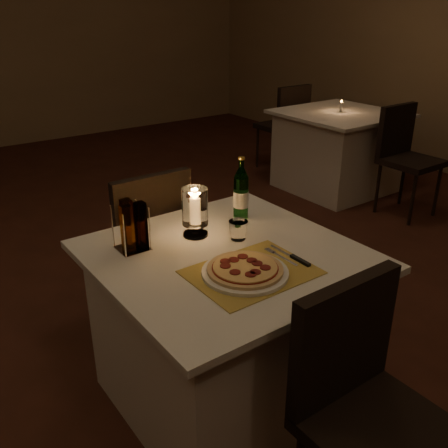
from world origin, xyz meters
TOP-DOWN VIEW (x-y plane):
  - floor at (0.00, 0.00)m, footprint 8.00×10.00m
  - main_table at (0.16, -0.17)m, footprint 1.00×1.00m
  - chair_near at (0.16, -0.89)m, footprint 0.42×0.42m
  - chair_far at (0.16, 0.54)m, footprint 0.42×0.42m
  - placemat at (0.14, -0.35)m, footprint 0.45×0.34m
  - plate at (0.11, -0.35)m, footprint 0.32×0.32m
  - pizza at (0.11, -0.35)m, footprint 0.28×0.28m
  - fork at (0.30, -0.32)m, footprint 0.02×0.18m
  - knife at (0.34, -0.38)m, footprint 0.02×0.22m
  - tumbler at (0.28, -0.09)m, footprint 0.08×0.08m
  - water_bottle at (0.42, 0.08)m, footprint 0.07×0.07m
  - hurricane_candle at (0.15, 0.04)m, footprint 0.11×0.11m
  - cruet_caddy at (-0.13, 0.07)m, footprint 0.12×0.12m
  - neighbor_table_right at (2.67, 1.49)m, footprint 1.00×1.00m
  - neighbor_chair_ra at (2.67, 0.78)m, footprint 0.42×0.42m
  - neighbor_chair_rb at (2.67, 2.21)m, footprint 0.42×0.42m
  - neighbor_candle_right at (2.67, 1.49)m, footprint 0.03×0.03m

SIDE VIEW (x-z plane):
  - floor at x=0.00m, z-range -0.02..0.00m
  - main_table at x=0.16m, z-range 0.00..0.74m
  - neighbor_table_right at x=2.67m, z-range 0.00..0.74m
  - chair_near at x=0.16m, z-range 0.10..1.00m
  - chair_far at x=0.16m, z-range 0.10..1.00m
  - neighbor_chair_ra at x=2.67m, z-range 0.10..1.00m
  - neighbor_chair_rb at x=2.67m, z-range 0.10..1.00m
  - placemat at x=0.14m, z-range 0.74..0.74m
  - fork at x=0.30m, z-range 0.74..0.75m
  - knife at x=0.34m, z-range 0.74..0.76m
  - plate at x=0.11m, z-range 0.74..0.76m
  - pizza at x=0.11m, z-range 0.76..0.78m
  - tumbler at x=0.28m, z-range 0.74..0.82m
  - neighbor_candle_right at x=2.67m, z-range 0.73..0.84m
  - cruet_caddy at x=-0.13m, z-range 0.73..0.94m
  - water_bottle at x=0.42m, z-range 0.71..1.00m
  - hurricane_candle at x=0.15m, z-range 0.76..0.97m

